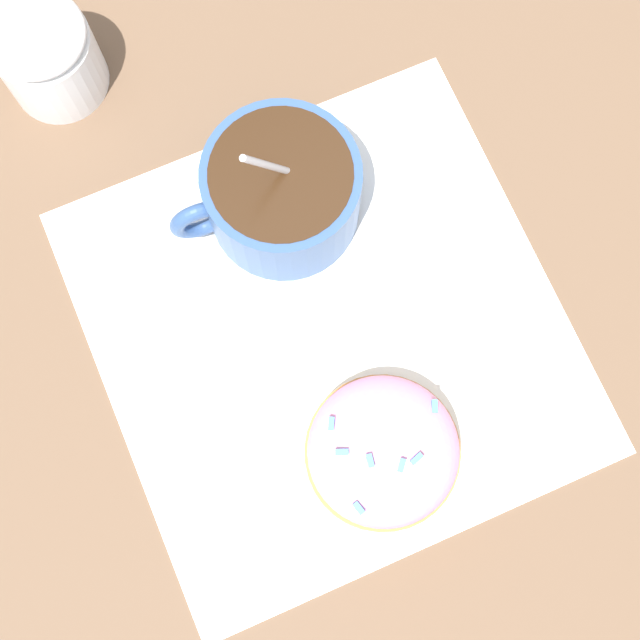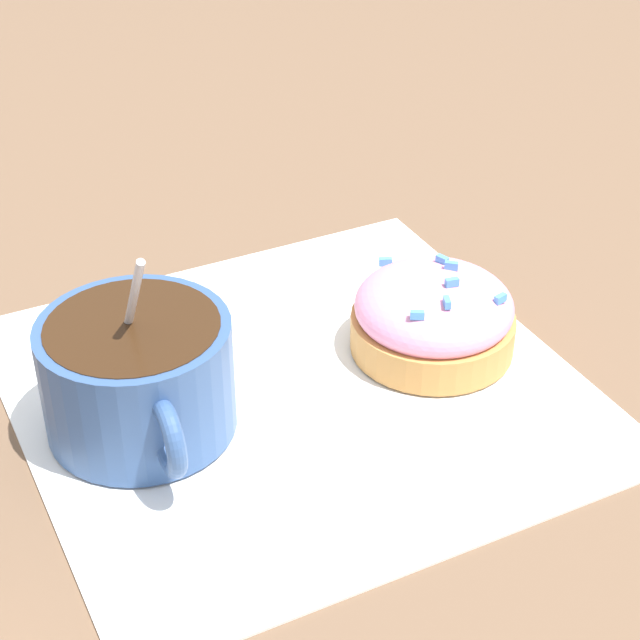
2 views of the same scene
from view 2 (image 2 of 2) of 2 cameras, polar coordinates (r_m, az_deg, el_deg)
name	(u,v)px [view 2 (image 2 of 2)]	position (r m, az deg, el deg)	size (l,w,h in m)	color
ground_plane	(296,390)	(0.55, -1.26, -3.73)	(3.00, 3.00, 0.00)	brown
paper_napkin	(296,387)	(0.55, -1.26, -3.61)	(0.30, 0.30, 0.00)	white
coffee_cup	(138,373)	(0.51, -9.68, -2.80)	(0.09, 0.11, 0.10)	#335184
frosted_pastry	(433,316)	(0.57, 6.07, 0.24)	(0.09, 0.09, 0.05)	#C18442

